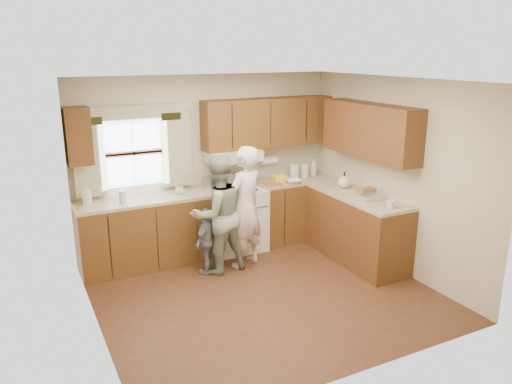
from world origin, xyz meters
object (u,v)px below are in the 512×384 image
child (208,241)px  stove (236,218)px  woman_right (217,214)px  woman_left (245,207)px

child → stove: bearing=-173.6°
woman_right → child: size_ratio=1.77×
woman_left → woman_right: bearing=-23.7°
stove → woman_left: woman_left is taller
woman_left → child: 0.65m
stove → woman_left: bearing=-103.6°
woman_right → child: bearing=-7.3°
woman_left → stove: bearing=-127.3°
stove → woman_right: bearing=-132.1°
woman_left → child: bearing=-23.7°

